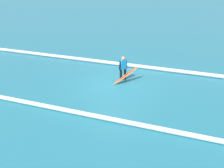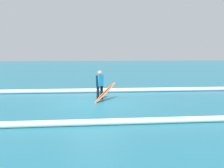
# 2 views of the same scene
# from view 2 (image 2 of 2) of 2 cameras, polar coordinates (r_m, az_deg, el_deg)

# --- Properties ---
(ground_plane) EXTENTS (145.62, 145.62, 0.00)m
(ground_plane) POSITION_cam_2_polar(r_m,az_deg,el_deg) (11.33, -4.03, -4.38)
(ground_plane) COLOR #216A80
(surfer) EXTENTS (0.40, 0.50, 1.42)m
(surfer) POSITION_cam_2_polar(r_m,az_deg,el_deg) (12.03, -2.83, 0.10)
(surfer) COLOR black
(surfer) RESTS_ON ground_plane
(surfboard) EXTENTS (1.31, 1.36, 0.84)m
(surfboard) POSITION_cam_2_polar(r_m,az_deg,el_deg) (11.86, -1.51, -1.87)
(surfboard) COLOR #E55926
(surfboard) RESTS_ON ground_plane
(wave_crest_foreground) EXTENTS (23.73, 1.59, 0.24)m
(wave_crest_foreground) POSITION_cam_2_polar(r_m,az_deg,el_deg) (14.47, -12.53, -1.60)
(wave_crest_foreground) COLOR white
(wave_crest_foreground) RESTS_ON ground_plane
(wave_crest_midground) EXTENTS (21.75, 1.25, 0.20)m
(wave_crest_midground) POSITION_cam_2_polar(r_m,az_deg,el_deg) (8.24, 13.37, -8.10)
(wave_crest_midground) COLOR white
(wave_crest_midground) RESTS_ON ground_plane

